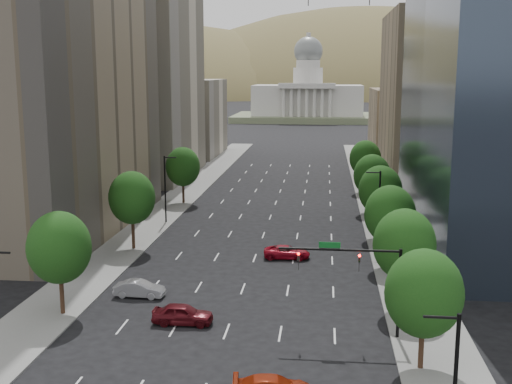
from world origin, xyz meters
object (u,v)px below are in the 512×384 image
(capitol, at_px, (308,100))
(car_red_far, at_px, (287,252))
(traffic_signal, at_px, (366,272))
(car_silver, at_px, (139,289))
(car_maroon, at_px, (183,314))

(capitol, height_order, car_red_far, capitol)
(traffic_signal, distance_m, car_silver, 21.08)
(car_silver, bearing_deg, car_red_far, -40.35)
(car_red_far, bearing_deg, capitol, -0.96)
(capitol, height_order, car_silver, capitol)
(traffic_signal, bearing_deg, capitol, 92.74)
(car_maroon, bearing_deg, capitol, -1.34)
(traffic_signal, height_order, car_silver, traffic_signal)
(car_maroon, bearing_deg, traffic_signal, -94.93)
(capitol, bearing_deg, car_red_far, -89.01)
(car_silver, bearing_deg, traffic_signal, -107.29)
(capitol, xyz_separation_m, car_maroon, (-3.69, -218.58, -7.75))
(capitol, distance_m, car_silver, 213.18)
(traffic_signal, height_order, car_maroon, traffic_signal)
(car_maroon, bearing_deg, car_silver, 41.91)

